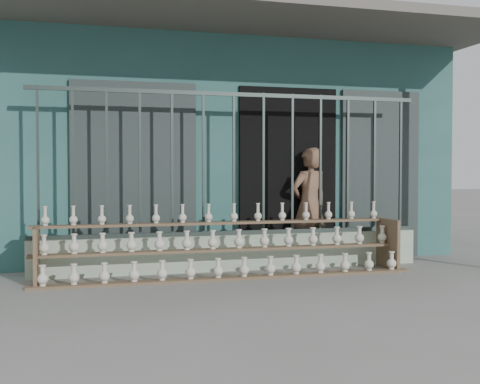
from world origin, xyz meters
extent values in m
plane|color=slate|center=(0.00, 0.00, 0.00)|extent=(60.00, 60.00, 0.00)
cube|color=#295653|center=(0.00, 4.30, 1.60)|extent=(7.00, 5.00, 3.20)
cube|color=black|center=(0.90, 1.82, 1.20)|extent=(1.40, 0.12, 2.40)
cube|color=#1F2928|center=(-1.20, 1.78, 1.20)|extent=(1.60, 0.08, 2.40)
cube|color=#1F2928|center=(2.30, 1.78, 1.20)|extent=(1.20, 0.08, 2.40)
cube|color=#59544C|center=(0.00, 1.20, 3.15)|extent=(7.40, 2.00, 0.12)
cube|color=#A5B99F|center=(0.00, 1.30, 0.23)|extent=(5.00, 0.20, 0.45)
cube|color=#283330|center=(-2.35, 1.30, 1.35)|extent=(0.03, 0.03, 1.80)
cube|color=#283330|center=(-1.96, 1.30, 1.35)|extent=(0.03, 0.03, 1.80)
cube|color=#283330|center=(-1.57, 1.30, 1.35)|extent=(0.03, 0.03, 1.80)
cube|color=#283330|center=(-1.18, 1.30, 1.35)|extent=(0.03, 0.03, 1.80)
cube|color=#283330|center=(-0.78, 1.30, 1.35)|extent=(0.03, 0.03, 1.80)
cube|color=#283330|center=(-0.39, 1.30, 1.35)|extent=(0.03, 0.03, 1.80)
cube|color=#283330|center=(0.00, 1.30, 1.35)|extent=(0.03, 0.03, 1.80)
cube|color=#283330|center=(0.39, 1.30, 1.35)|extent=(0.03, 0.03, 1.80)
cube|color=#283330|center=(0.78, 1.30, 1.35)|extent=(0.03, 0.03, 1.80)
cube|color=#283330|center=(1.17, 1.30, 1.35)|extent=(0.03, 0.03, 1.80)
cube|color=#283330|center=(1.57, 1.30, 1.35)|extent=(0.03, 0.03, 1.80)
cube|color=#283330|center=(1.96, 1.30, 1.35)|extent=(0.03, 0.03, 1.80)
cube|color=#283330|center=(2.35, 1.30, 1.35)|extent=(0.03, 0.03, 1.80)
cube|color=#283330|center=(0.00, 1.30, 2.22)|extent=(5.00, 0.04, 0.05)
cube|color=#283330|center=(0.00, 1.30, 0.47)|extent=(5.00, 0.04, 0.05)
cube|color=brown|center=(-0.20, 0.65, 0.01)|extent=(4.50, 0.18, 0.03)
cube|color=brown|center=(-0.20, 0.90, 0.32)|extent=(4.50, 0.18, 0.03)
cube|color=brown|center=(-0.20, 1.15, 0.61)|extent=(4.50, 0.18, 0.03)
cube|color=brown|center=(-2.35, 0.90, 0.32)|extent=(0.04, 0.55, 0.64)
cube|color=brown|center=(1.95, 0.90, 0.32)|extent=(0.04, 0.55, 0.64)
imported|color=brown|center=(1.15, 1.60, 0.79)|extent=(0.66, 0.52, 1.57)
camera|label=1|loc=(-1.91, -6.04, 1.25)|focal=45.00mm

